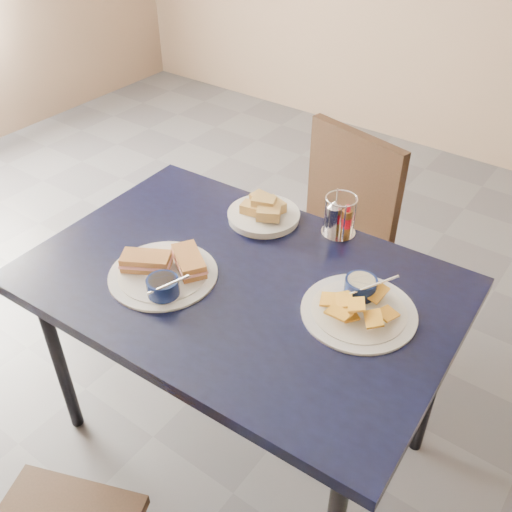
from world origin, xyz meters
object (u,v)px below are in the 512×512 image
Objects in this scene: dining_table at (240,295)px; condiment_caddy at (338,218)px; plantain_plate at (359,304)px; chair_far at (327,230)px; sandwich_plate at (165,271)px; bread_basket at (264,212)px.

condiment_caddy is at bearing 72.87° from dining_table.
plantain_plate reaches higher than dining_table.
sandwich_plate is (-0.11, -0.78, 0.25)m from chair_far.
sandwich_plate is 2.38× the size of condiment_caddy.
condiment_caddy is at bearing 17.79° from bread_basket.
bread_basket is (-0.12, 0.29, 0.09)m from dining_table.
bread_basket is 0.25m from condiment_caddy.
chair_far is 2.91× the size of plantain_plate.
sandwich_plate is at bearing -97.53° from bread_basket.
bread_basket is at bearing -162.21° from condiment_caddy.
bread_basket is 1.73× the size of condiment_caddy.
plantain_plate is (0.52, 0.21, -0.01)m from sandwich_plate.
plantain_plate is (0.34, 0.09, 0.08)m from dining_table.
chair_far is at bearing 96.19° from dining_table.
sandwich_plate reaches higher than bread_basket.
plantain_plate is 1.33× the size of bread_basket.
condiment_caddy reaches higher than plantain_plate.
dining_table is 5.37× the size of bread_basket.
dining_table is at bearing -165.27° from plantain_plate.
dining_table is 0.23m from sandwich_plate.
condiment_caddy reaches higher than dining_table.
chair_far is at bearing 122.82° from condiment_caddy.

